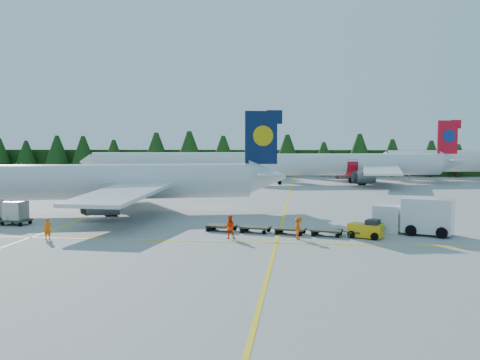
# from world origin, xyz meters

# --- Properties ---
(ground) EXTENTS (320.00, 320.00, 0.00)m
(ground) POSITION_xyz_m (0.00, 0.00, 0.00)
(ground) COLOR #989893
(ground) RESTS_ON ground
(taxi_stripe_a) EXTENTS (0.25, 120.00, 0.01)m
(taxi_stripe_a) POSITION_xyz_m (-14.00, 20.00, 0.01)
(taxi_stripe_a) COLOR yellow
(taxi_stripe_a) RESTS_ON ground
(taxi_stripe_b) EXTENTS (0.25, 120.00, 0.01)m
(taxi_stripe_b) POSITION_xyz_m (6.00, 20.00, 0.01)
(taxi_stripe_b) COLOR yellow
(taxi_stripe_b) RESTS_ON ground
(taxi_stripe_cross) EXTENTS (80.00, 0.25, 0.01)m
(taxi_stripe_cross) POSITION_xyz_m (0.00, -6.00, 0.01)
(taxi_stripe_cross) COLOR yellow
(taxi_stripe_cross) RESTS_ON ground
(treeline_hedge) EXTENTS (220.00, 4.00, 6.00)m
(treeline_hedge) POSITION_xyz_m (0.00, 82.00, 3.00)
(treeline_hedge) COLOR black
(treeline_hedge) RESTS_ON ground
(airliner_navy) EXTENTS (38.06, 30.91, 11.30)m
(airliner_navy) POSITION_xyz_m (-14.63, 8.91, 3.40)
(airliner_navy) COLOR silver
(airliner_navy) RESTS_ON ground
(airliner_red) EXTENTS (40.58, 33.06, 11.93)m
(airliner_red) POSITION_xyz_m (15.97, 54.38, 3.59)
(airliner_red) COLOR silver
(airliner_red) RESTS_ON ground
(airliner_far_left) EXTENTS (40.59, 9.78, 11.86)m
(airliner_far_left) POSITION_xyz_m (-20.46, 64.87, 3.72)
(airliner_far_left) COLOR silver
(airliner_far_left) RESTS_ON ground
(airliner_far_right) EXTENTS (44.07, 6.04, 12.81)m
(airliner_far_right) POSITION_xyz_m (42.79, 67.72, 4.02)
(airliner_far_right) COLOR silver
(airliner_far_right) RESTS_ON ground
(service_truck) EXTENTS (6.78, 4.59, 3.08)m
(service_truck) POSITION_xyz_m (17.31, -0.44, 1.53)
(service_truck) COLOR white
(service_truck) RESTS_ON ground
(baggage_tug) EXTENTS (3.02, 2.37, 1.43)m
(baggage_tug) POSITION_xyz_m (13.15, -2.92, 0.70)
(baggage_tug) COLOR #E8AB0C
(baggage_tug) RESTS_ON ground
(dolly_train) EXTENTS (14.81, 3.93, 0.14)m
(dolly_train) POSITION_xyz_m (7.00, -1.83, 0.46)
(dolly_train) COLOR #2F3425
(dolly_train) RESTS_ON ground
(uld_pair) EXTENTS (5.64, 2.99, 1.87)m
(uld_pair) POSITION_xyz_m (-20.30, 0.71, 1.26)
(uld_pair) COLOR #2F3425
(uld_pair) RESTS_ON ground
(crew_a) EXTENTS (0.65, 0.45, 1.72)m
(crew_a) POSITION_xyz_m (-12.23, -6.61, 0.86)
(crew_a) COLOR #FF6405
(crew_a) RESTS_ON ground
(crew_b) EXTENTS (1.01, 0.85, 1.88)m
(crew_b) POSITION_xyz_m (2.15, -4.49, 0.94)
(crew_b) COLOR #FF3905
(crew_b) RESTS_ON ground
(crew_c) EXTENTS (0.68, 0.85, 1.81)m
(crew_c) POSITION_xyz_m (7.67, -4.15, 0.91)
(crew_c) COLOR #FF5705
(crew_c) RESTS_ON ground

